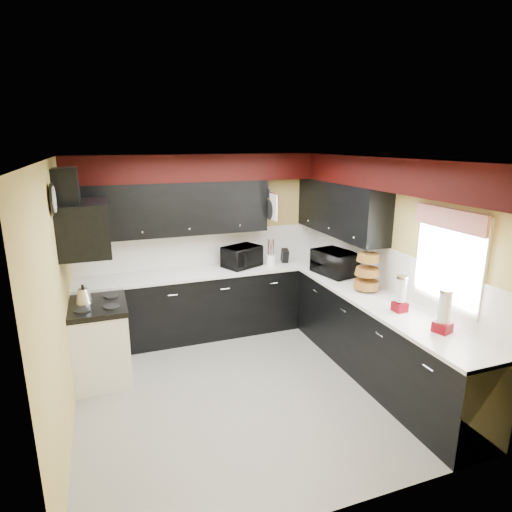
% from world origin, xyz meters
% --- Properties ---
extents(ground, '(3.60, 3.60, 0.00)m').
position_xyz_m(ground, '(0.00, 0.00, 0.00)').
color(ground, gray).
rests_on(ground, ground).
extents(wall_back, '(3.60, 0.06, 2.50)m').
position_xyz_m(wall_back, '(0.00, 1.80, 1.25)').
color(wall_back, '#E0C666').
rests_on(wall_back, ground).
extents(wall_right, '(0.06, 3.60, 2.50)m').
position_xyz_m(wall_right, '(1.80, 0.00, 1.25)').
color(wall_right, '#E0C666').
rests_on(wall_right, ground).
extents(wall_left, '(0.06, 3.60, 2.50)m').
position_xyz_m(wall_left, '(-1.80, 0.00, 1.25)').
color(wall_left, '#E0C666').
rests_on(wall_left, ground).
extents(ceiling, '(3.60, 3.60, 0.06)m').
position_xyz_m(ceiling, '(0.00, 0.00, 2.50)').
color(ceiling, white).
rests_on(ceiling, wall_back).
extents(cab_back, '(3.60, 0.60, 0.90)m').
position_xyz_m(cab_back, '(0.00, 1.50, 0.45)').
color(cab_back, black).
rests_on(cab_back, ground).
extents(cab_right, '(0.60, 3.00, 0.90)m').
position_xyz_m(cab_right, '(1.50, -0.30, 0.45)').
color(cab_right, black).
rests_on(cab_right, ground).
extents(counter_back, '(3.62, 0.64, 0.04)m').
position_xyz_m(counter_back, '(0.00, 1.50, 0.92)').
color(counter_back, white).
rests_on(counter_back, cab_back).
extents(counter_right, '(0.64, 3.02, 0.04)m').
position_xyz_m(counter_right, '(1.50, -0.30, 0.92)').
color(counter_right, white).
rests_on(counter_right, cab_right).
extents(splash_back, '(3.60, 0.02, 0.50)m').
position_xyz_m(splash_back, '(0.00, 1.79, 1.19)').
color(splash_back, white).
rests_on(splash_back, counter_back).
extents(splash_right, '(0.02, 3.60, 0.50)m').
position_xyz_m(splash_right, '(1.79, 0.00, 1.19)').
color(splash_right, white).
rests_on(splash_right, counter_right).
extents(upper_back, '(2.60, 0.35, 0.70)m').
position_xyz_m(upper_back, '(-0.50, 1.62, 1.80)').
color(upper_back, black).
rests_on(upper_back, wall_back).
extents(upper_right, '(0.35, 1.80, 0.70)m').
position_xyz_m(upper_right, '(1.62, 0.90, 1.80)').
color(upper_right, black).
rests_on(upper_right, wall_right).
extents(soffit_back, '(3.60, 0.36, 0.35)m').
position_xyz_m(soffit_back, '(0.00, 1.62, 2.33)').
color(soffit_back, black).
rests_on(soffit_back, wall_back).
extents(soffit_right, '(0.36, 3.24, 0.35)m').
position_xyz_m(soffit_right, '(1.62, -0.18, 2.33)').
color(soffit_right, black).
rests_on(soffit_right, wall_right).
extents(stove, '(0.60, 0.75, 0.86)m').
position_xyz_m(stove, '(-1.50, 0.75, 0.43)').
color(stove, white).
rests_on(stove, ground).
extents(cooktop, '(0.62, 0.77, 0.06)m').
position_xyz_m(cooktop, '(-1.50, 0.75, 0.89)').
color(cooktop, black).
rests_on(cooktop, stove).
extents(hood, '(0.50, 0.78, 0.55)m').
position_xyz_m(hood, '(-1.55, 0.75, 1.78)').
color(hood, black).
rests_on(hood, wall_left).
extents(hood_duct, '(0.24, 0.40, 0.40)m').
position_xyz_m(hood_duct, '(-1.68, 0.75, 2.20)').
color(hood_duct, black).
rests_on(hood_duct, wall_left).
extents(window, '(0.03, 0.86, 0.96)m').
position_xyz_m(window, '(1.79, -0.90, 1.55)').
color(window, white).
rests_on(window, wall_right).
extents(valance, '(0.04, 0.88, 0.20)m').
position_xyz_m(valance, '(1.73, -0.90, 1.95)').
color(valance, red).
rests_on(valance, wall_right).
extents(pan_top, '(0.03, 0.22, 0.40)m').
position_xyz_m(pan_top, '(0.82, 1.55, 2.00)').
color(pan_top, black).
rests_on(pan_top, upper_back).
extents(pan_mid, '(0.03, 0.28, 0.46)m').
position_xyz_m(pan_mid, '(0.82, 1.42, 1.75)').
color(pan_mid, black).
rests_on(pan_mid, upper_back).
extents(pan_low, '(0.03, 0.24, 0.42)m').
position_xyz_m(pan_low, '(0.82, 1.68, 1.72)').
color(pan_low, black).
rests_on(pan_low, upper_back).
extents(cut_board, '(0.03, 0.26, 0.35)m').
position_xyz_m(cut_board, '(0.83, 1.30, 1.80)').
color(cut_board, white).
rests_on(cut_board, upper_back).
extents(baskets, '(0.27, 0.27, 0.50)m').
position_xyz_m(baskets, '(1.52, 0.05, 1.18)').
color(baskets, brown).
rests_on(baskets, upper_right).
extents(clock, '(0.03, 0.30, 0.30)m').
position_xyz_m(clock, '(-1.77, 0.25, 2.15)').
color(clock, black).
rests_on(clock, wall_left).
extents(deco_plate, '(0.03, 0.24, 0.24)m').
position_xyz_m(deco_plate, '(1.77, -0.35, 2.25)').
color(deco_plate, white).
rests_on(deco_plate, wall_right).
extents(toaster_oven, '(0.63, 0.59, 0.29)m').
position_xyz_m(toaster_oven, '(0.45, 1.52, 1.09)').
color(toaster_oven, black).
rests_on(toaster_oven, counter_back).
extents(microwave, '(0.50, 0.64, 0.32)m').
position_xyz_m(microwave, '(1.50, 0.75, 1.10)').
color(microwave, black).
rests_on(microwave, counter_right).
extents(utensil_crock, '(0.17, 0.17, 0.15)m').
position_xyz_m(utensil_crock, '(0.86, 1.46, 1.01)').
color(utensil_crock, white).
rests_on(utensil_crock, counter_back).
extents(knife_block, '(0.11, 0.14, 0.20)m').
position_xyz_m(knife_block, '(1.10, 1.50, 1.04)').
color(knife_block, black).
rests_on(knife_block, counter_back).
extents(kettle, '(0.21, 0.21, 0.16)m').
position_xyz_m(kettle, '(-1.63, 0.83, 1.00)').
color(kettle, silver).
rests_on(kettle, cooktop).
extents(dispenser_a, '(0.13, 0.13, 0.35)m').
position_xyz_m(dispenser_a, '(1.48, -0.62, 1.11)').
color(dispenser_a, maroon).
rests_on(dispenser_a, counter_right).
extents(dispenser_b, '(0.18, 0.18, 0.39)m').
position_xyz_m(dispenser_b, '(1.53, -1.17, 1.13)').
color(dispenser_b, maroon).
rests_on(dispenser_b, counter_right).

